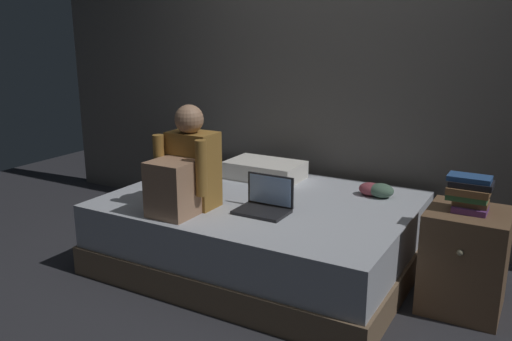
{
  "coord_description": "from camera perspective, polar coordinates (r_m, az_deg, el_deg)",
  "views": [
    {
      "loc": [
        1.44,
        -2.66,
        1.57
      ],
      "look_at": [
        -0.13,
        0.1,
        0.73
      ],
      "focal_mm": 37.16,
      "sensor_mm": 36.0,
      "label": 1
    }
  ],
  "objects": [
    {
      "name": "person_sitting",
      "position": [
        3.3,
        -7.65,
        -0.05
      ],
      "size": [
        0.39,
        0.44,
        0.66
      ],
      "color": "olive",
      "rests_on": "bed"
    },
    {
      "name": "clothes_pile",
      "position": [
        3.68,
        12.82,
        -2.04
      ],
      "size": [
        0.24,
        0.15,
        0.09
      ],
      "color": "#8E3D47",
      "rests_on": "bed"
    },
    {
      "name": "laptop",
      "position": [
        3.29,
        1.0,
        -3.5
      ],
      "size": [
        0.32,
        0.23,
        0.22
      ],
      "color": "black",
      "rests_on": "bed"
    },
    {
      "name": "ground_plane",
      "position": [
        3.41,
        1.03,
        -12.54
      ],
      "size": [
        8.0,
        8.0,
        0.0
      ],
      "primitive_type": "plane",
      "color": "#2D2D33"
    },
    {
      "name": "pillow",
      "position": [
        4.02,
        0.96,
        0.07
      ],
      "size": [
        0.56,
        0.36,
        0.13
      ],
      "primitive_type": "cube",
      "color": "silver",
      "rests_on": "bed"
    },
    {
      "name": "nightstand",
      "position": [
        3.29,
        21.53,
        -8.96
      ],
      "size": [
        0.44,
        0.46,
        0.59
      ],
      "color": "brown",
      "rests_on": "ground_plane"
    },
    {
      "name": "wall_back",
      "position": [
        4.12,
        9.31,
        11.67
      ],
      "size": [
        5.6,
        0.1,
        2.7
      ],
      "primitive_type": "cube",
      "color": "#605B56",
      "rests_on": "ground_plane"
    },
    {
      "name": "book_stack",
      "position": [
        3.15,
        22.01,
        -2.25
      ],
      "size": [
        0.24,
        0.17,
        0.2
      ],
      "color": "#703D84",
      "rests_on": "nightstand"
    },
    {
      "name": "bed",
      "position": [
        3.64,
        0.55,
        -6.62
      ],
      "size": [
        2.0,
        1.5,
        0.48
      ],
      "color": "#7A6047",
      "rests_on": "ground_plane"
    }
  ]
}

